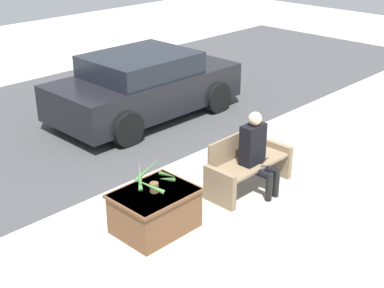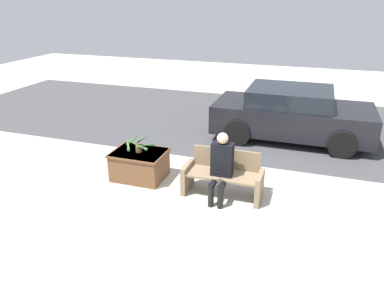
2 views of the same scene
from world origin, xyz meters
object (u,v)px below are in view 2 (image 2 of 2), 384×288
at_px(person_seated, 221,164).
at_px(planter_box, 140,164).
at_px(potted_plant, 138,143).
at_px(parked_car, 291,114).
at_px(bench, 223,176).

bearing_deg(person_seated, planter_box, 170.60).
xyz_separation_m(potted_plant, parked_car, (2.72, 3.31, -0.09)).
relative_size(bench, parked_car, 0.37).
relative_size(person_seated, planter_box, 1.20).
distance_m(bench, parked_car, 3.57).
distance_m(bench, potted_plant, 1.83).
bearing_deg(parked_car, bench, -105.12).
xyz_separation_m(person_seated, potted_plant, (-1.78, 0.29, 0.07)).
distance_m(bench, planter_box, 1.80).
relative_size(planter_box, parked_car, 0.27).
distance_m(potted_plant, parked_car, 4.29).
xyz_separation_m(planter_box, parked_car, (2.72, 3.31, 0.37)).
bearing_deg(bench, potted_plant, 176.19).
height_order(bench, potted_plant, potted_plant).
bearing_deg(potted_plant, planter_box, 78.92).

